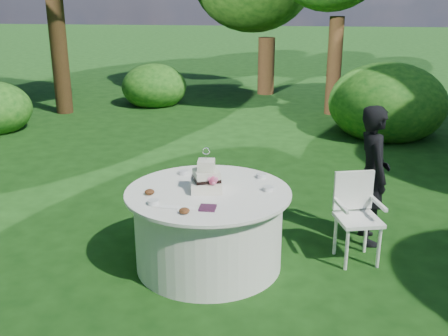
% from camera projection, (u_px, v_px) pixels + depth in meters
% --- Properties ---
extents(ground, '(80.00, 80.00, 0.00)m').
position_uv_depth(ground, '(209.00, 264.00, 5.14)').
color(ground, black).
rests_on(ground, ground).
extents(napkins, '(0.14, 0.14, 0.02)m').
position_uv_depth(napkins, '(208.00, 208.00, 4.48)').
color(napkins, '#401B36').
rests_on(napkins, table).
extents(feather_plume, '(0.48, 0.07, 0.01)m').
position_uv_depth(feather_plume, '(179.00, 207.00, 4.50)').
color(feather_plume, white).
rests_on(feather_plume, table).
extents(guest, '(0.43, 0.58, 1.47)m').
position_uv_depth(guest, '(372.00, 175.00, 5.41)').
color(guest, black).
rests_on(guest, ground).
extents(table, '(1.56, 1.56, 0.77)m').
position_uv_depth(table, '(208.00, 228.00, 5.02)').
color(table, silver).
rests_on(table, ground).
extents(cake, '(0.33, 0.33, 0.42)m').
position_uv_depth(cake, '(207.00, 179.00, 4.86)').
color(cake, white).
rests_on(cake, table).
extents(chair, '(0.49, 0.49, 0.88)m').
position_uv_depth(chair, '(356.00, 210.00, 5.11)').
color(chair, white).
rests_on(chair, ground).
extents(votives, '(1.08, 0.92, 0.04)m').
position_uv_depth(votives, '(218.00, 184.00, 5.01)').
color(votives, silver).
rests_on(votives, table).
extents(petal_cups, '(0.49, 0.48, 0.05)m').
position_uv_depth(petal_cups, '(166.00, 201.00, 4.59)').
color(petal_cups, '#562D16').
rests_on(petal_cups, table).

